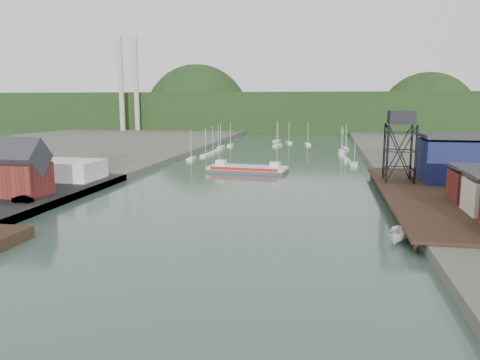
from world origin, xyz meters
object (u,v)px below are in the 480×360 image
(chain_ferry, at_px, (248,169))
(lift_tower, at_px, (401,122))
(harbor_building, at_px, (15,173))
(motorboat, at_px, (397,236))

(chain_ferry, bearing_deg, lift_tower, -23.19)
(lift_tower, relative_size, chain_ferry, 0.69)
(harbor_building, distance_m, lift_tower, 82.49)
(lift_tower, bearing_deg, chain_ferry, 150.83)
(motorboat, bearing_deg, lift_tower, 98.22)
(lift_tower, height_order, chain_ferry, lift_tower)
(harbor_building, relative_size, chain_ferry, 0.53)
(harbor_building, xyz_separation_m, chain_ferry, (38.51, 49.49, -5.16))
(harbor_building, height_order, chain_ferry, harbor_building)
(harbor_building, xyz_separation_m, lift_tower, (77.00, 28.00, 9.56))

